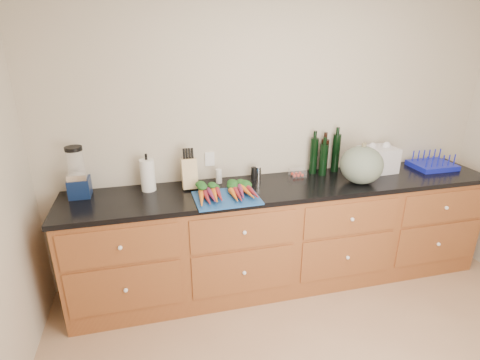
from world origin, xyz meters
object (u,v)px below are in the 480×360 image
object	(u,v)px
blender_appliance	(78,175)
knife_block	(189,173)
carrots	(225,191)
tomato_box	(297,173)
dish_rack	(432,164)
squash	(362,165)
paper_towel	(148,175)
cutting_board	(227,198)

from	to	relation	value
blender_appliance	knife_block	size ratio (longest dim) A/B	1.64
carrots	tomato_box	world-z (taller)	carrots
blender_appliance	dish_rack	world-z (taller)	blender_appliance
squash	blender_appliance	xyz separation A→B (m)	(-2.25, 0.26, 0.02)
squash	paper_towel	distance (m)	1.76
cutting_board	squash	distance (m)	1.18
carrots	blender_appliance	size ratio (longest dim) A/B	1.17
squash	knife_block	bearing A→B (deg)	170.18
squash	blender_appliance	bearing A→B (deg)	173.38
tomato_box	knife_block	bearing A→B (deg)	-178.20
knife_block	dish_rack	distance (m)	2.28
squash	dish_rack	distance (m)	0.90
paper_towel	tomato_box	world-z (taller)	paper_towel
cutting_board	carrots	world-z (taller)	carrots
carrots	tomato_box	distance (m)	0.76
cutting_board	tomato_box	xyz separation A→B (m)	(0.71, 0.33, 0.02)
carrots	cutting_board	bearing A→B (deg)	-90.00
cutting_board	knife_block	world-z (taller)	knife_block
tomato_box	dish_rack	xyz separation A→B (m)	(1.32, -0.09, 0.01)
paper_towel	knife_block	size ratio (longest dim) A/B	1.06
blender_appliance	paper_towel	distance (m)	0.52
cutting_board	squash	xyz separation A→B (m)	(1.16, 0.06, 0.15)
squash	knife_block	size ratio (longest dim) A/B	1.45
cutting_board	dish_rack	world-z (taller)	dish_rack
tomato_box	dish_rack	bearing A→B (deg)	-3.89
blender_appliance	tomato_box	bearing A→B (deg)	0.39
cutting_board	paper_towel	size ratio (longest dim) A/B	1.89
knife_block	dish_rack	size ratio (longest dim) A/B	0.65
carrots	knife_block	size ratio (longest dim) A/B	1.92
carrots	blender_appliance	distance (m)	1.13
squash	paper_towel	world-z (taller)	squash
blender_appliance	paper_towel	world-z (taller)	blender_appliance
squash	dish_rack	size ratio (longest dim) A/B	0.95
carrots	dish_rack	world-z (taller)	dish_rack
carrots	squash	world-z (taller)	squash
squash	knife_block	world-z (taller)	squash
blender_appliance	tomato_box	xyz separation A→B (m)	(1.80, 0.01, -0.14)
cutting_board	squash	world-z (taller)	squash
cutting_board	tomato_box	size ratio (longest dim) A/B	3.61
squash	paper_towel	xyz separation A→B (m)	(-1.74, 0.26, -0.03)
dish_rack	blender_appliance	bearing A→B (deg)	178.57
blender_appliance	tomato_box	size ratio (longest dim) A/B	2.96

